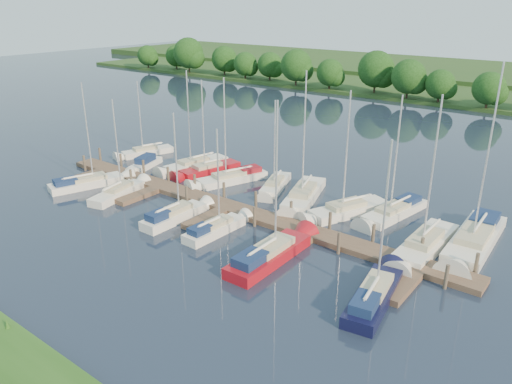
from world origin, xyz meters
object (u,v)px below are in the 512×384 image
Objects in this scene: sailboat_n_0 at (145,153)px; sailboat_s_2 at (176,216)px; sailboat_n_5 at (275,186)px; dock at (224,210)px; motorboat at (145,165)px.

sailboat_s_2 reaches higher than sailboat_n_0.
sailboat_n_0 is 17.56m from sailboat_n_5.
sailboat_n_5 is 10.57m from sailboat_s_2.
dock is 4.51× the size of sailboat_s_2.
dock is 7.99× the size of motorboat.
sailboat_n_0 is 4.52m from motorboat.
motorboat is (-13.97, 3.71, 0.13)m from dock.
sailboat_n_5 is at bearing 175.51° from motorboat.
dock is 6.84m from sailboat_n_5.
sailboat_n_0 is (-17.39, 6.67, 0.07)m from dock.
sailboat_s_2 is at bearing -119.27° from dock.
sailboat_n_0 is 0.99× the size of sailboat_n_5.
motorboat is (3.41, -2.95, 0.06)m from sailboat_n_0.
motorboat is 0.56× the size of sailboat_s_2.
sailboat_n_5 reaches higher than dock.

